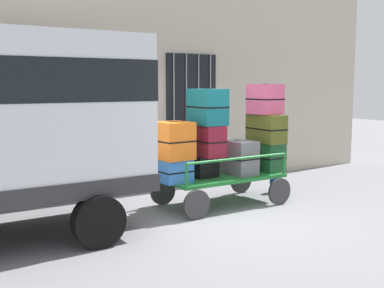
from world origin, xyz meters
name	(u,v)px	position (x,y,z in m)	size (l,w,h in m)	color
ground_plane	(218,213)	(0.00, 0.00, 0.00)	(40.00, 40.00, 0.00)	gray
building_wall	(151,65)	(0.00, 2.37, 2.50)	(12.00, 0.38, 5.00)	#BCB29E
luggage_cart	(221,182)	(0.38, 0.43, 0.42)	(2.23, 1.16, 0.53)	#1E722D
cart_railing	(221,158)	(0.38, 0.43, 0.84)	(2.10, 1.02, 0.39)	#1E722D
suitcase_left_bottom	(173,171)	(-0.61, 0.41, 0.71)	(0.53, 0.53, 0.38)	#3372C6
suitcase_left_middle	(173,141)	(-0.61, 0.42, 1.21)	(0.57, 0.61, 0.62)	orange
suitcase_midleft_bottom	(205,166)	(0.05, 0.46, 0.71)	(0.46, 0.31, 0.38)	black
suitcase_midleft_middle	(205,140)	(0.05, 0.45, 1.17)	(0.41, 0.80, 0.53)	maroon
suitcase_midleft_top	(207,107)	(0.05, 0.40, 1.74)	(0.47, 0.69, 0.61)	#0F5960
suitcase_center_bottom	(237,157)	(0.71, 0.41, 0.83)	(0.47, 0.75, 0.61)	slate
suitcase_midright_bottom	(265,157)	(1.37, 0.41, 0.79)	(0.48, 0.73, 0.53)	#194C28
suitcase_midright_middle	(266,129)	(1.37, 0.40, 1.31)	(0.45, 0.82, 0.52)	#4C5119
suitcase_midright_top	(265,99)	(1.37, 0.44, 1.85)	(0.46, 0.59, 0.56)	#CC4C72
backpack	(276,182)	(1.85, 0.63, 0.22)	(0.27, 0.22, 0.44)	navy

